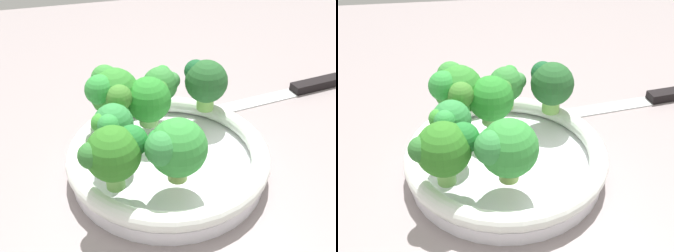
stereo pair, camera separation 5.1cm
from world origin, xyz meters
TOP-DOWN VIEW (x-y plane):
  - ground_plane at (0.00, 0.00)cm, footprint 130.00×130.00cm
  - bowl at (-4.00, -0.51)cm, footprint 25.56×25.56cm
  - broccoli_floret_0 at (-3.51, 6.18)cm, footprint 5.35×5.08cm
  - broccoli_floret_1 at (-10.14, 0.35)cm, footprint 6.53×7.27cm
  - broccoli_floret_2 at (3.12, 5.09)cm, footprint 7.71×7.17cm
  - broccoli_floret_3 at (1.74, 0.55)cm, footprint 6.81×6.02cm
  - broccoli_floret_4 at (4.93, -1.93)cm, footprint 5.06×5.27cm
  - broccoli_floret_5 at (3.40, -7.74)cm, footprint 5.95×5.91cm
  - broccoli_floret_6 at (-9.57, 6.80)cm, footprint 6.06×7.64cm
  - knife at (9.91, -26.08)cm, footprint 6.00×26.68cm

SIDE VIEW (x-z plane):
  - ground_plane at x=0.00cm, z-range -2.50..0.00cm
  - knife at x=9.91cm, z-range -0.20..1.30cm
  - bowl at x=-4.00cm, z-range 0.04..4.21cm
  - broccoli_floret_3 at x=1.74cm, z-range 4.44..11.14cm
  - broccoli_floret_4 at x=4.93cm, z-range 4.76..10.98cm
  - broccoli_floret_0 at x=-3.51cm, z-range 4.86..11.32cm
  - broccoli_floret_5 at x=3.40cm, z-range 4.85..12.12cm
  - broccoli_floret_1 at x=-10.14cm, z-range 4.80..12.43cm
  - broccoli_floret_2 at x=3.12cm, z-range 4.98..12.56cm
  - broccoli_floret_6 at x=-9.57cm, z-range 4.97..12.61cm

